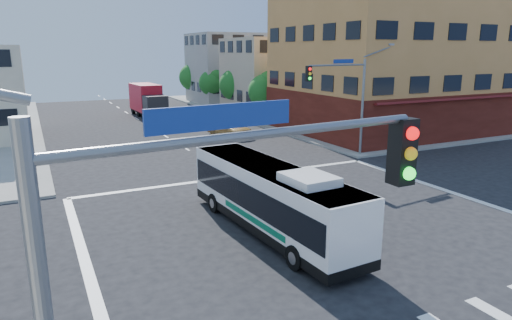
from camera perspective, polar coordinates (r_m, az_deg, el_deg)
name	(u,v)px	position (r m, az deg, el deg)	size (l,w,h in m)	color
ground	(321,230)	(20.13, 8.11, -8.70)	(120.00, 120.00, 0.00)	black
sidewalk_ne	(386,104)	(68.36, 15.94, 6.71)	(50.00, 50.00, 0.15)	gray
corner_building_ne	(388,69)	(45.65, 16.22, 10.89)	(18.10, 15.44, 14.00)	#CC8A49
building_east_near	(280,76)	(56.58, 3.03, 10.40)	(12.06, 10.06, 9.00)	tan
building_east_far	(234,68)	(69.10, -2.76, 11.38)	(12.06, 10.06, 10.00)	gray
signal_mast_ne	(345,89)	(32.69, 11.12, 8.74)	(7.91, 1.13, 8.07)	slate
signal_mast_sw	(204,277)	(5.55, -6.48, -14.29)	(7.91, 1.01, 8.07)	slate
street_tree_a	(266,89)	(48.92, 1.28, 8.85)	(3.60, 3.60, 5.53)	#321D12
street_tree_b	(236,83)	(56.10, -2.56, 9.61)	(3.80, 3.80, 5.79)	#321D12
street_tree_c	(212,81)	(63.50, -5.52, 9.75)	(3.40, 3.40, 5.29)	#321D12
street_tree_d	(193,76)	(71.00, -7.87, 10.42)	(4.00, 4.00, 6.03)	#321D12
transit_bus	(271,197)	(19.26, 1.87, -4.70)	(2.90, 10.80, 3.16)	black
box_truck	(148,101)	(55.42, -13.36, 7.19)	(2.77, 8.35, 3.71)	#222327
parked_car	(229,127)	(41.35, -3.42, 4.12)	(1.95, 4.86, 1.65)	tan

